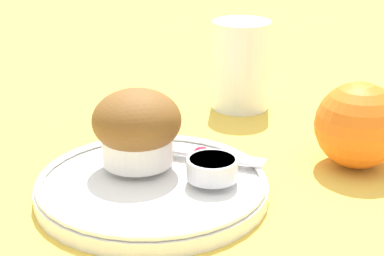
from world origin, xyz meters
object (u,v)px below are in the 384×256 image
at_px(orange_fruit, 358,125).
at_px(juice_glass, 241,65).
at_px(muffin, 137,127).
at_px(butter_knife, 191,152).

distance_m(orange_fruit, juice_glass, 0.21).
distance_m(muffin, juice_glass, 0.24).
xyz_separation_m(butter_knife, orange_fruit, (0.12, 0.12, 0.02)).
relative_size(orange_fruit, juice_glass, 0.79).
xyz_separation_m(muffin, juice_glass, (-0.05, 0.24, -0.00)).
bearing_deg(orange_fruit, juice_glass, 159.91).
xyz_separation_m(butter_knife, juice_glass, (-0.08, 0.19, 0.03)).
bearing_deg(orange_fruit, butter_knife, -134.88).
xyz_separation_m(muffin, butter_knife, (0.03, 0.05, -0.03)).
relative_size(muffin, orange_fruit, 0.96).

